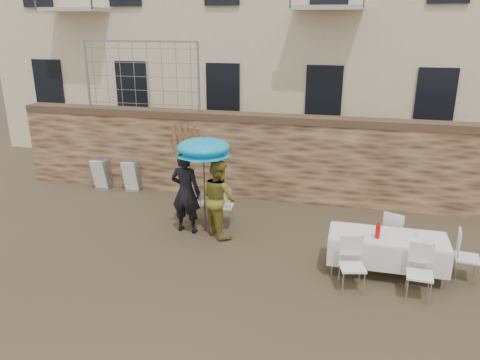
% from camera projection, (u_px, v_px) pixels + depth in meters
% --- Properties ---
extents(ground, '(80.00, 80.00, 0.00)m').
position_uv_depth(ground, '(187.00, 294.00, 8.09)').
color(ground, brown).
rests_on(ground, ground).
extents(stone_wall, '(13.00, 0.50, 2.20)m').
position_uv_depth(stone_wall, '(251.00, 157.00, 12.34)').
color(stone_wall, '#856042').
rests_on(stone_wall, ground).
extents(chain_link_fence, '(3.20, 0.06, 1.80)m').
position_uv_depth(chain_link_fence, '(141.00, 77.00, 12.39)').
color(chain_link_fence, gray).
rests_on(chain_link_fence, stone_wall).
extents(man_suit, '(0.71, 0.50, 1.86)m').
position_uv_depth(man_suit, '(186.00, 192.00, 10.25)').
color(man_suit, black).
rests_on(man_suit, ground).
extents(woman_dress, '(1.06, 1.04, 1.72)m').
position_uv_depth(woman_dress, '(219.00, 198.00, 10.10)').
color(woman_dress, '#AC9E34').
rests_on(woman_dress, ground).
extents(umbrella, '(1.19, 1.19, 2.00)m').
position_uv_depth(umbrella, '(203.00, 150.00, 9.95)').
color(umbrella, '#3F3F44').
rests_on(umbrella, ground).
extents(couple_chair_left, '(0.53, 0.53, 0.96)m').
position_uv_depth(couple_chair_left, '(195.00, 202.00, 10.90)').
color(couple_chair_left, white).
rests_on(couple_chair_left, ground).
extents(couple_chair_right, '(0.54, 0.54, 0.96)m').
position_uv_depth(couple_chair_right, '(224.00, 205.00, 10.74)').
color(couple_chair_right, white).
rests_on(couple_chair_right, ground).
extents(banquet_table, '(2.10, 0.85, 0.78)m').
position_uv_depth(banquet_table, '(388.00, 238.00, 8.53)').
color(banquet_table, white).
rests_on(banquet_table, ground).
extents(soda_bottle, '(0.09, 0.09, 0.26)m').
position_uv_depth(soda_bottle, '(378.00, 231.00, 8.39)').
color(soda_bottle, red).
rests_on(soda_bottle, banquet_table).
extents(table_chair_front_left, '(0.58, 0.58, 0.96)m').
position_uv_depth(table_chair_front_left, '(352.00, 266.00, 8.06)').
color(table_chair_front_left, white).
rests_on(table_chair_front_left, ground).
extents(table_chair_front_right, '(0.51, 0.51, 0.96)m').
position_uv_depth(table_chair_front_right, '(420.00, 274.00, 7.81)').
color(table_chair_front_right, white).
rests_on(table_chair_front_right, ground).
extents(table_chair_back, '(0.64, 0.64, 0.96)m').
position_uv_depth(table_chair_back, '(395.00, 233.00, 9.30)').
color(table_chair_back, white).
rests_on(table_chair_back, ground).
extents(table_chair_side, '(0.54, 0.54, 0.96)m').
position_uv_depth(table_chair_side, '(468.00, 256.00, 8.38)').
color(table_chair_side, white).
rests_on(table_chair_side, ground).
extents(chair_stack_left, '(0.46, 0.47, 0.92)m').
position_uv_depth(chair_stack_left, '(104.00, 172.00, 13.23)').
color(chair_stack_left, white).
rests_on(chair_stack_left, ground).
extents(chair_stack_right, '(0.46, 0.40, 0.92)m').
position_uv_depth(chair_stack_right, '(134.00, 174.00, 13.02)').
color(chair_stack_right, white).
rests_on(chair_stack_right, ground).
extents(wood_planks, '(0.70, 0.20, 2.00)m').
position_uv_depth(wood_planks, '(188.00, 158.00, 12.54)').
color(wood_planks, '#A37749').
rests_on(wood_planks, ground).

